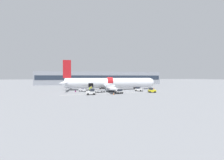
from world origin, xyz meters
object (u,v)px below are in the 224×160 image
Objects in this scene: baggage_tug_mid at (119,92)px; baggage_tug_lead at (152,90)px; ground_crew_supervisor at (90,90)px; ground_crew_loader_b at (91,89)px; ground_crew_driver at (91,88)px; airplane at (109,83)px; ground_crew_loader_a at (91,89)px; baggage_cart_queued at (100,91)px; baggage_tug_rear at (91,92)px; suitcase_on_tarmac_upright at (76,91)px; baggage_cart_loading at (84,90)px; baggage_tug_spare at (139,89)px.

baggage_tug_lead is at bearing 4.24° from baggage_tug_mid.
ground_crew_loader_b is at bearing 82.85° from ground_crew_supervisor.
ground_crew_loader_b is 1.24m from ground_crew_driver.
ground_crew_loader_a is (-7.01, -6.57, -1.65)m from airplane.
baggage_cart_queued is (-15.98, 3.18, -0.19)m from baggage_tug_lead.
baggage_tug_lead is 1.05× the size of baggage_tug_rear.
airplane is 8.01m from ground_crew_loader_b.
baggage_tug_lead is at bearing -11.25° from baggage_cart_queued.
ground_crew_supervisor reaches higher than ground_crew_loader_b.
baggage_tug_rear is at bearing -92.09° from ground_crew_driver.
baggage_tug_lead reaches higher than baggage_cart_queued.
baggage_tug_lead is 1.78× the size of ground_crew_loader_b.
baggage_tug_mid is (1.14, -12.81, -1.98)m from airplane.
ground_crew_driver reaches higher than suitcase_on_tarmac_upright.
ground_crew_driver is (0.09, 1.23, 0.07)m from ground_crew_loader_b.
baggage_tug_lead is 0.75× the size of baggage_cart_loading.
baggage_tug_mid is 9.73m from ground_crew_supervisor.
baggage_tug_mid is 1.70× the size of ground_crew_loader_b.
baggage_tug_lead is at bearing -13.50° from suitcase_on_tarmac_upright.
ground_crew_loader_a is at bearing -26.88° from baggage_cart_loading.
baggage_tug_spare reaches higher than baggage_cart_loading.
airplane is at bearing 20.78° from ground_crew_driver.
suitcase_on_tarmac_upright is at bearing 158.13° from ground_crew_supervisor.
ground_crew_supervisor is at bearing -54.77° from baggage_cart_loading.
baggage_cart_loading is 2.75m from suitcase_on_tarmac_upright.
ground_crew_supervisor is (1.93, -2.74, 0.42)m from baggage_cart_loading.
airplane is at bearing 63.18° from baggage_tug_rear.
ground_crew_loader_a reaches higher than baggage_tug_lead.
baggage_tug_spare is (16.64, 6.94, -0.06)m from baggage_tug_rear.
ground_crew_supervisor is at bearing -103.47° from ground_crew_loader_a.
baggage_tug_spare is 16.87m from ground_crew_supervisor.
ground_crew_loader_b reaches higher than baggage_cart_queued.
airplane reaches higher than ground_crew_loader_a.
baggage_tug_spare is 16.67m from ground_crew_loader_b.
baggage_cart_queued is at bearing 60.43° from baggage_tug_rear.
ground_crew_loader_a is at bearing -2.88° from suitcase_on_tarmac_upright.
baggage_cart_queued is at bearing 168.75° from baggage_tug_lead.
ground_crew_loader_b reaches higher than baggage_tug_mid.
ground_crew_loader_b reaches higher than baggage_tug_spare.
ground_crew_supervisor is 2.94× the size of suitcase_on_tarmac_upright.
suitcase_on_tarmac_upright is (-2.58, -0.93, -0.23)m from baggage_cart_loading.
ground_crew_driver is 6.41m from suitcase_on_tarmac_upright.
baggage_tug_spare is at bearing 22.65° from baggage_tug_rear.
airplane is 12.07m from baggage_tug_spare.
ground_crew_loader_a reaches higher than baggage_cart_queued.
baggage_cart_loading is 0.93× the size of baggage_cart_queued.
airplane is at bearing 142.54° from baggage_tug_spare.
ground_crew_supervisor is at bearing 91.94° from baggage_tug_rear.
baggage_tug_mid is at bearing -28.76° from ground_crew_supervisor.
ground_crew_loader_b is 5.69m from suitcase_on_tarmac_upright.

